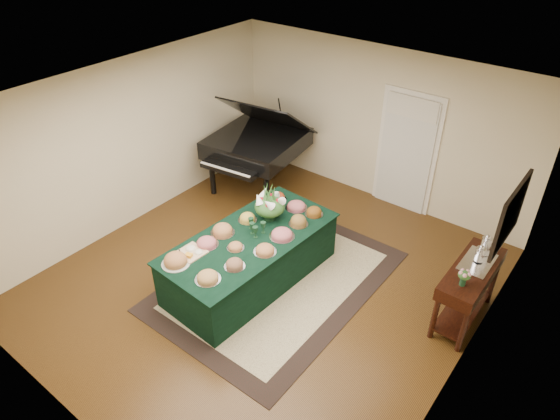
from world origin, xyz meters
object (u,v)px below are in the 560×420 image
Objects in this scene: mahogany_sideboard at (470,280)px; grand_piano at (257,143)px; floral_centerpiece at (270,203)px; buffet_table at (251,258)px.

grand_piano is at bearing 167.37° from mahogany_sideboard.
mahogany_sideboard is at bearing -12.63° from grand_piano.
grand_piano is at bearing 134.83° from floral_centerpiece.
mahogany_sideboard is (2.68, 1.09, 0.29)m from buffet_table.
floral_centerpiece reaches higher than buffet_table.
floral_centerpiece is 0.35× the size of mahogany_sideboard.
buffet_table is at bearing -157.78° from mahogany_sideboard.
grand_piano is 1.52× the size of mahogany_sideboard.
floral_centerpiece is at bearing 97.08° from buffet_table.
buffet_table is 2.65m from grand_piano.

